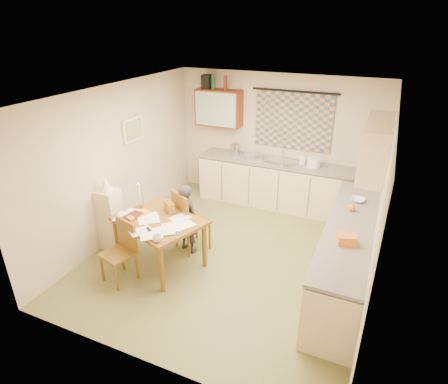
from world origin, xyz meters
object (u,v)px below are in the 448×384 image
at_px(counter_right, 346,254).
at_px(dining_table, 160,241).
at_px(counter_back, 282,185).
at_px(shelf_stand, 111,219).
at_px(chair_far, 192,231).
at_px(person, 187,218).
at_px(stove, 333,307).

bearing_deg(counter_right, dining_table, -165.60).
bearing_deg(counter_back, shelf_stand, -129.82).
bearing_deg(counter_right, shelf_stand, -170.55).
relative_size(chair_far, person, 0.88).
relative_size(dining_table, person, 1.26).
xyz_separation_m(stove, dining_table, (-2.58, 0.43, -0.04)).
bearing_deg(dining_table, chair_far, 87.08).
distance_m(stove, shelf_stand, 3.58).
height_order(counter_back, stove, counter_back).
relative_size(counter_back, shelf_stand, 3.30).
bearing_deg(person, chair_far, -90.05).
bearing_deg(stove, counter_right, 90.00).
bearing_deg(shelf_stand, chair_far, 22.11).
height_order(chair_far, shelf_stand, chair_far).
distance_m(chair_far, shelf_stand, 1.29).
bearing_deg(counter_right, counter_back, 127.02).
bearing_deg(stove, dining_table, 170.52).
xyz_separation_m(counter_right, person, (-2.38, -0.18, 0.12)).
relative_size(person, shelf_stand, 1.14).
bearing_deg(shelf_stand, person, 19.19).
xyz_separation_m(chair_far, person, (-0.02, -0.08, 0.26)).
relative_size(counter_back, dining_table, 2.30).
bearing_deg(counter_back, person, -113.83).
height_order(counter_right, stove, counter_right).
height_order(counter_right, shelf_stand, shelf_stand).
height_order(counter_right, person, person).
distance_m(chair_far, person, 0.27).
relative_size(dining_table, shelf_stand, 1.43).
bearing_deg(counter_back, chair_far, -114.10).
xyz_separation_m(counter_right, chair_far, (-2.36, -0.11, -0.14)).
xyz_separation_m(stove, shelf_stand, (-3.54, 0.51, 0.08)).
height_order(counter_right, dining_table, counter_right).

